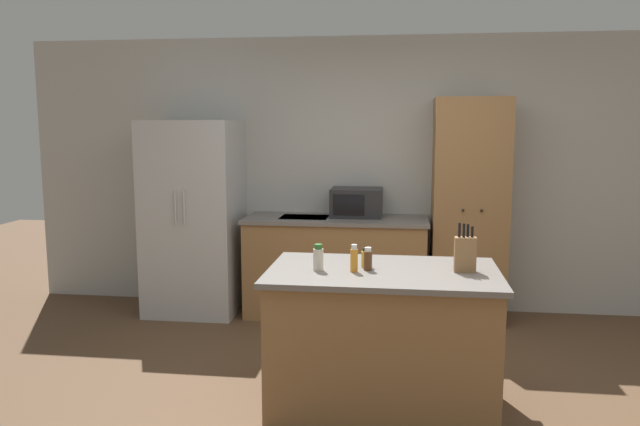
# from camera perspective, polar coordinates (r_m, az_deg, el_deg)

# --- Properties ---
(ground_plane) EXTENTS (14.00, 14.00, 0.00)m
(ground_plane) POSITION_cam_1_polar(r_m,az_deg,el_deg) (4.09, 5.77, -17.79)
(ground_plane) COLOR brown
(wall_back) EXTENTS (7.20, 0.06, 2.60)m
(wall_back) POSITION_cam_1_polar(r_m,az_deg,el_deg) (6.02, 6.69, 3.50)
(wall_back) COLOR #B2B2AD
(wall_back) RESTS_ON ground_plane
(refrigerator) EXTENTS (0.84, 0.75, 1.82)m
(refrigerator) POSITION_cam_1_polar(r_m,az_deg,el_deg) (6.01, -11.43, -0.38)
(refrigerator) COLOR #B7BABC
(refrigerator) RESTS_ON ground_plane
(back_counter) EXTENTS (1.69, 0.66, 0.92)m
(back_counter) POSITION_cam_1_polar(r_m,az_deg,el_deg) (5.85, 1.46, -4.87)
(back_counter) COLOR olive
(back_counter) RESTS_ON ground_plane
(pantry_cabinet) EXTENTS (0.65, 0.57, 2.01)m
(pantry_cabinet) POSITION_cam_1_polar(r_m,az_deg,el_deg) (5.79, 13.45, 0.22)
(pantry_cabinet) COLOR olive
(pantry_cabinet) RESTS_ON ground_plane
(kitchen_island) EXTENTS (1.43, 0.89, 0.89)m
(kitchen_island) POSITION_cam_1_polar(r_m,az_deg,el_deg) (4.03, 5.70, -11.28)
(kitchen_island) COLOR olive
(kitchen_island) RESTS_ON ground_plane
(microwave) EXTENTS (0.47, 0.38, 0.26)m
(microwave) POSITION_cam_1_polar(r_m,az_deg,el_deg) (5.83, 3.36, 0.98)
(microwave) COLOR #232326
(microwave) RESTS_ON back_counter
(knife_block) EXTENTS (0.13, 0.07, 0.30)m
(knife_block) POSITION_cam_1_polar(r_m,az_deg,el_deg) (3.92, 13.13, -3.64)
(knife_block) COLOR olive
(knife_block) RESTS_ON kitchen_island
(spice_bottle_tall_dark) EXTENTS (0.05, 0.05, 0.17)m
(spice_bottle_tall_dark) POSITION_cam_1_polar(r_m,az_deg,el_deg) (3.82, 3.13, -4.23)
(spice_bottle_tall_dark) COLOR orange
(spice_bottle_tall_dark) RESTS_ON kitchen_island
(spice_bottle_short_red) EXTENTS (0.05, 0.05, 0.14)m
(spice_bottle_short_red) POSITION_cam_1_polar(r_m,az_deg,el_deg) (3.88, 4.40, -4.26)
(spice_bottle_short_red) COLOR #563319
(spice_bottle_short_red) RESTS_ON kitchen_island
(spice_bottle_amber_oil) EXTENTS (0.06, 0.06, 0.17)m
(spice_bottle_amber_oil) POSITION_cam_1_polar(r_m,az_deg,el_deg) (3.85, -0.16, -4.16)
(spice_bottle_amber_oil) COLOR beige
(spice_bottle_amber_oil) RESTS_ON kitchen_island
(spice_bottle_green_herb) EXTENTS (0.06, 0.06, 0.12)m
(spice_bottle_green_herb) POSITION_cam_1_polar(r_m,az_deg,el_deg) (3.96, 4.24, -4.14)
(spice_bottle_green_herb) COLOR gold
(spice_bottle_green_herb) RESTS_ON kitchen_island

